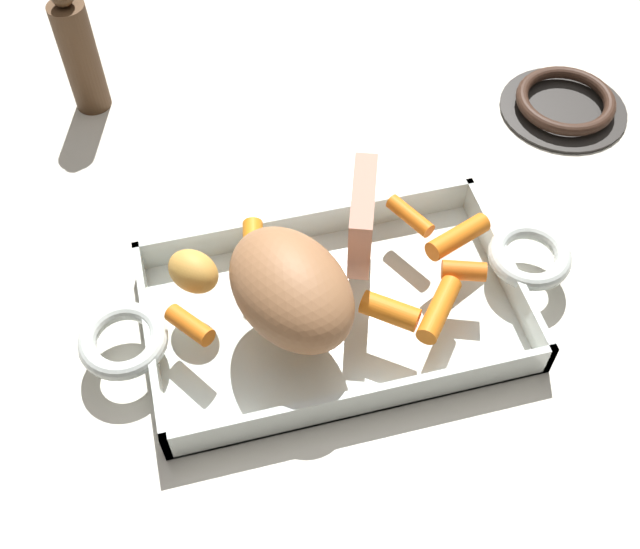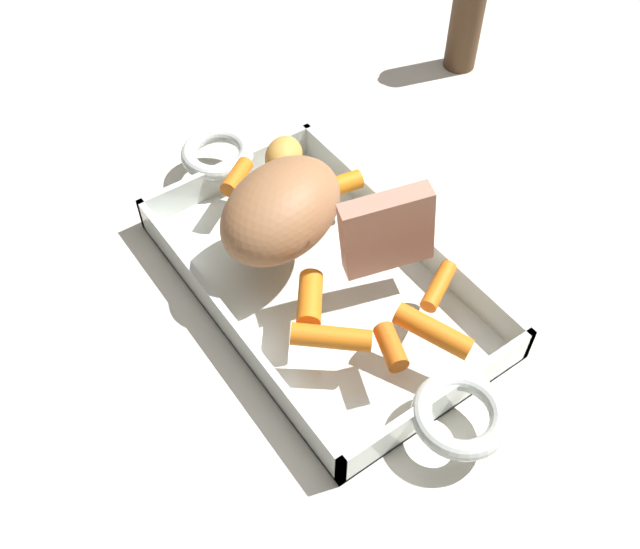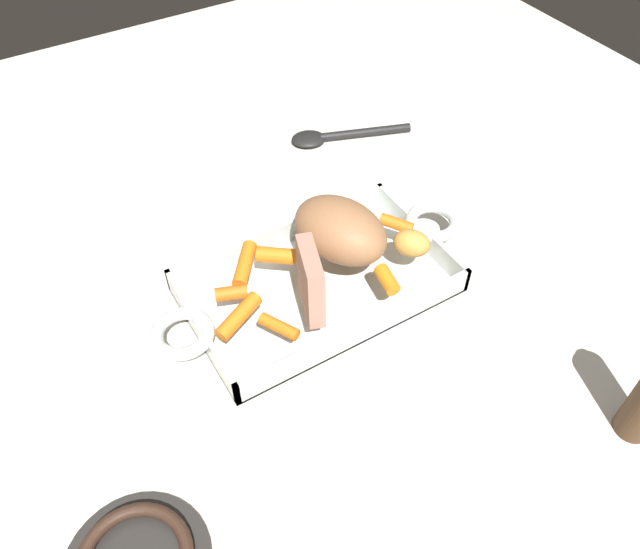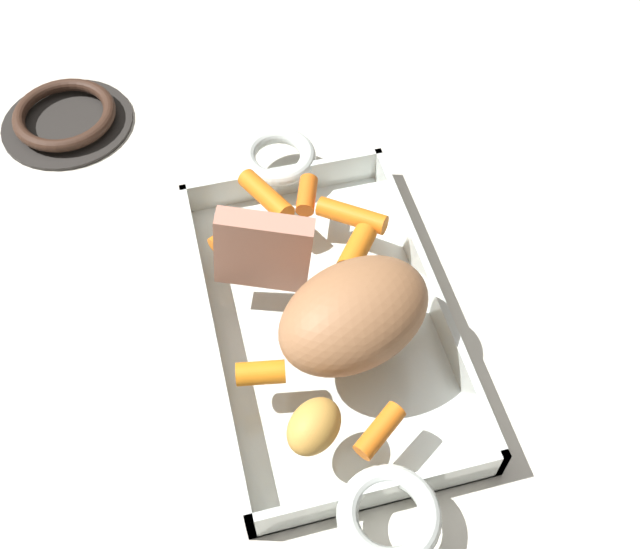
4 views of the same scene
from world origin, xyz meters
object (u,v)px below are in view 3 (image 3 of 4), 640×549
baby_carrot_northwest (239,316)px  potato_golden_large (412,243)px  baby_carrot_northeast (231,293)px  roasting_dish (318,283)px  pork_roast (340,230)px  roast_slice_thin (311,281)px  baby_carrot_center_left (277,255)px  baby_carrot_southwest (387,279)px  baby_carrot_center_right (396,224)px  baby_carrot_southeast (279,327)px  baby_carrot_short (245,264)px  serving_spoon (335,136)px

baby_carrot_northwest → potato_golden_large: potato_golden_large is taller
baby_carrot_northwest → baby_carrot_northeast: (0.01, 0.04, -0.00)m
roasting_dish → potato_golden_large: bearing=-18.1°
roasting_dish → baby_carrot_northwest: baby_carrot_northwest is taller
pork_roast → baby_carrot_northeast: size_ratio=3.36×
roasting_dish → baby_carrot_northwest: size_ratio=6.82×
roast_slice_thin → potato_golden_large: 0.16m
baby_carrot_center_left → baby_carrot_southwest: bearing=-47.4°
baby_carrot_center_right → baby_carrot_northwest: size_ratio=0.69×
baby_carrot_northeast → baby_carrot_southeast: (0.03, -0.08, -0.00)m
pork_roast → baby_carrot_northeast: pork_roast is taller
pork_roast → baby_carrot_center_right: size_ratio=2.88×
roast_slice_thin → baby_carrot_short: size_ratio=1.22×
baby_carrot_southwest → baby_carrot_northeast: bearing=155.3°
serving_spoon → baby_carrot_center_left: bearing=65.0°
roasting_dish → roast_slice_thin: roast_slice_thin is taller
roast_slice_thin → serving_spoon: 0.42m
baby_carrot_southeast → potato_golden_large: potato_golden_large is taller
baby_carrot_center_left → serving_spoon: 0.35m
baby_carrot_center_right → baby_carrot_southwest: (-0.07, -0.08, 0.00)m
baby_carrot_southwest → baby_carrot_southeast: bearing=177.6°
baby_carrot_northwest → potato_golden_large: (0.25, -0.01, 0.01)m
baby_carrot_northeast → baby_carrot_southeast: 0.08m
baby_carrot_northwest → baby_carrot_southwest: size_ratio=1.70×
baby_carrot_northeast → serving_spoon: bearing=39.9°
baby_carrot_northwest → baby_carrot_southeast: bearing=-47.1°
pork_roast → baby_carrot_northwest: 0.18m
baby_carrot_center_left → baby_carrot_northeast: bearing=-161.2°
baby_carrot_short → potato_golden_large: (0.21, -0.09, 0.01)m
baby_carrot_northeast → baby_carrot_center_left: bearing=18.8°
baby_carrot_northwest → baby_carrot_northeast: size_ratio=1.70×
baby_carrot_short → serving_spoon: 0.38m
roast_slice_thin → baby_carrot_southeast: roast_slice_thin is taller
baby_carrot_center_right → baby_carrot_southwest: 0.11m
roasting_dish → baby_carrot_center_right: 0.14m
roast_slice_thin → baby_carrot_southeast: bearing=-161.9°
pork_roast → potato_golden_large: size_ratio=2.70×
roasting_dish → potato_golden_large: size_ratio=9.32×
baby_carrot_center_right → baby_carrot_southwest: bearing=-132.2°
baby_carrot_southwest → potato_golden_large: (0.06, 0.03, 0.01)m
roasting_dish → potato_golden_large: potato_golden_large is taller
pork_roast → baby_carrot_southwest: 0.09m
baby_carrot_southwest → baby_carrot_center_left: bearing=132.6°
baby_carrot_southwest → serving_spoon: 0.39m
roasting_dish → baby_carrot_southwest: baby_carrot_southwest is taller
pork_roast → baby_carrot_northeast: 0.17m
baby_carrot_southwest → roasting_dish: bearing=131.3°
baby_carrot_southeast → serving_spoon: bearing=49.4°
pork_roast → roast_slice_thin: roast_slice_thin is taller
baby_carrot_short → baby_carrot_center_right: bearing=-10.1°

